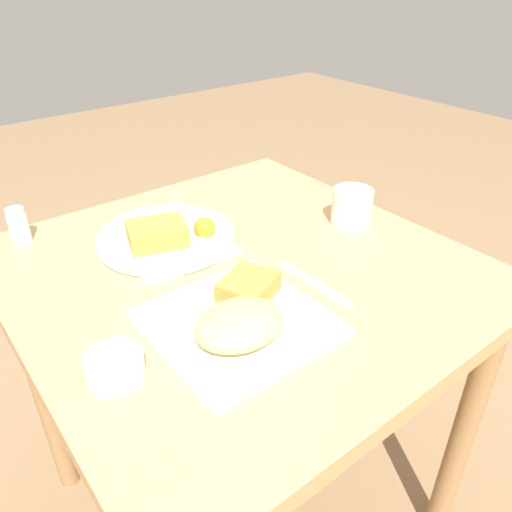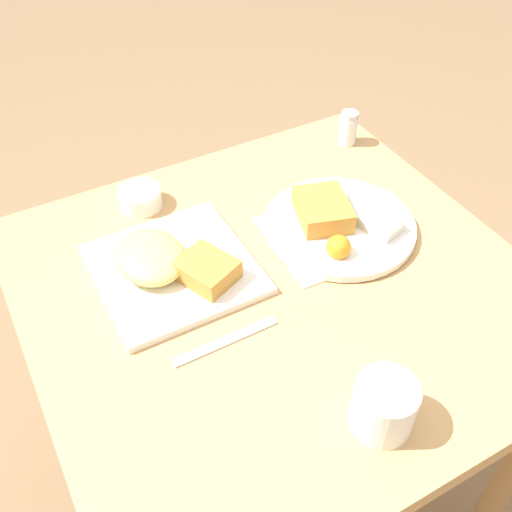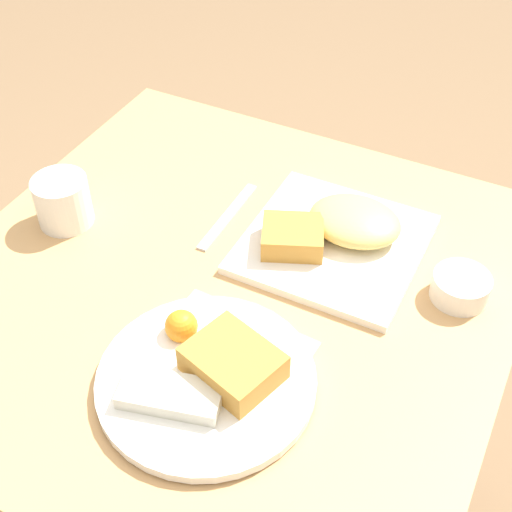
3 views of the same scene
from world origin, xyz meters
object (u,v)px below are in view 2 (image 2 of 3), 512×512
sauce_ramekin (140,197)px  coffee_mug (384,406)px  plate_square_near (169,264)px  salt_shaker (348,130)px  plate_oval_far (338,222)px  butter_knife (226,341)px

sauce_ramekin → coffee_mug: (0.60, 0.12, 0.02)m
plate_square_near → salt_shaker: (-0.19, 0.50, 0.01)m
plate_oval_far → butter_knife: plate_oval_far is taller
plate_square_near → sauce_ramekin: (-0.20, 0.02, -0.00)m
plate_square_near → butter_knife: bearing=5.4°
plate_square_near → sauce_ramekin: plate_square_near is taller
butter_knife → sauce_ramekin: bearing=88.7°
sauce_ramekin → salt_shaker: (0.01, 0.48, 0.01)m
salt_shaker → butter_knife: salt_shaker is taller
sauce_ramekin → coffee_mug: coffee_mug is taller
sauce_ramekin → plate_square_near: bearing=-6.7°
salt_shaker → coffee_mug: 0.69m
plate_oval_far → sauce_ramekin: 0.38m
plate_square_near → plate_oval_far: (0.04, 0.31, -0.00)m
plate_square_near → salt_shaker: salt_shaker is taller
plate_square_near → salt_shaker: bearing=110.5°
sauce_ramekin → salt_shaker: bearing=88.6°
salt_shaker → sauce_ramekin: bearing=-91.4°
plate_oval_far → salt_shaker: (-0.23, 0.18, 0.01)m
plate_square_near → coffee_mug: coffee_mug is taller
plate_oval_far → coffee_mug: coffee_mug is taller
plate_oval_far → salt_shaker: size_ratio=3.74×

